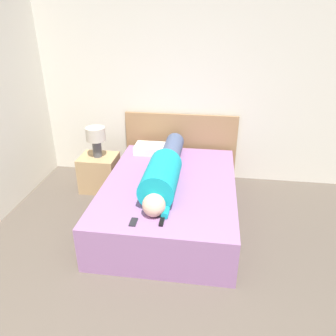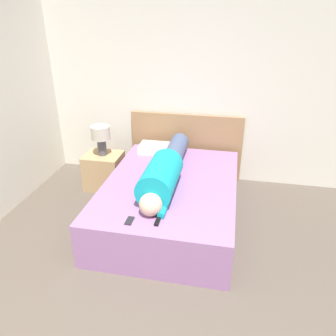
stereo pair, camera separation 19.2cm
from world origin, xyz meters
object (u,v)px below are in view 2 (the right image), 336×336
(person_lying, at_px, (165,171))
(tv_remote, at_px, (158,221))
(bed, at_px, (171,200))
(cell_phone, at_px, (130,221))
(nightstand, at_px, (104,171))
(pillow_near_headboard, at_px, (158,149))
(table_lamp, at_px, (101,136))

(person_lying, xyz_separation_m, tv_remote, (0.09, -0.76, -0.15))
(bed, distance_m, person_lying, 0.41)
(bed, xyz_separation_m, cell_phone, (-0.23, -0.84, 0.25))
(nightstand, bearing_deg, pillow_near_headboard, 17.12)
(cell_phone, bearing_deg, table_lamp, 120.39)
(nightstand, relative_size, person_lying, 0.28)
(bed, relative_size, tv_remote, 13.83)
(nightstand, xyz_separation_m, table_lamp, (0.00, 0.00, 0.52))
(cell_phone, bearing_deg, person_lying, 78.15)
(table_lamp, relative_size, tv_remote, 2.73)
(pillow_near_headboard, bearing_deg, person_lying, -71.81)
(tv_remote, bearing_deg, pillow_near_headboard, 103.03)
(table_lamp, distance_m, pillow_near_headboard, 0.79)
(table_lamp, bearing_deg, bed, -28.80)
(table_lamp, xyz_separation_m, cell_phone, (0.84, -1.43, -0.27))
(table_lamp, relative_size, pillow_near_headboard, 0.80)
(person_lying, bearing_deg, nightstand, 148.13)
(nightstand, relative_size, cell_phone, 3.80)
(person_lying, bearing_deg, tv_remote, -83.02)
(nightstand, relative_size, pillow_near_headboard, 0.96)
(bed, relative_size, cell_phone, 15.96)
(table_lamp, xyz_separation_m, tv_remote, (1.10, -1.38, -0.26))
(person_lying, height_order, pillow_near_headboard, person_lying)
(nightstand, relative_size, table_lamp, 1.21)
(pillow_near_headboard, bearing_deg, table_lamp, -162.88)
(pillow_near_headboard, relative_size, cell_phone, 3.94)
(bed, height_order, nightstand, bed)
(nightstand, bearing_deg, tv_remote, -51.53)
(tv_remote, distance_m, cell_phone, 0.27)
(person_lying, bearing_deg, cell_phone, -101.85)
(table_lamp, bearing_deg, cell_phone, -59.61)
(bed, relative_size, person_lying, 1.16)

